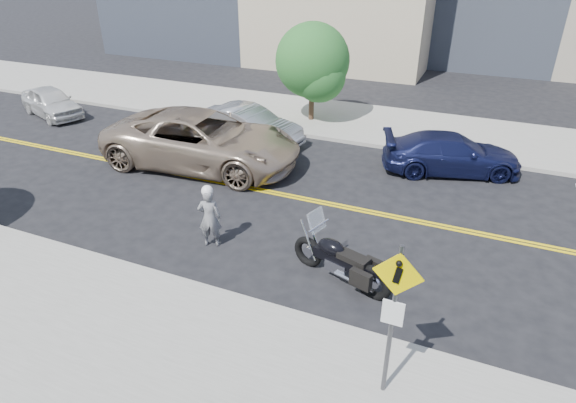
{
  "coord_description": "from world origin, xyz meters",
  "views": [
    {
      "loc": [
        4.97,
        -12.32,
        7.03
      ],
      "look_at": [
        0.72,
        -2.4,
        1.2
      ],
      "focal_mm": 30.0,
      "sensor_mm": 36.0,
      "label": 1
    }
  ],
  "objects_px": {
    "pedestrian_sign": "(393,309)",
    "suv": "(202,140)",
    "parked_car_white": "(51,102)",
    "motorcyclist": "(209,216)",
    "parked_car_blue": "(451,154)",
    "motorcycle": "(341,252)",
    "parked_car_silver": "(247,126)"
  },
  "relations": [
    {
      "from": "parked_car_white",
      "to": "motorcycle",
      "type": "bearing_deg",
      "value": -91.73
    },
    {
      "from": "pedestrian_sign",
      "to": "motorcyclist",
      "type": "relative_size",
      "value": 1.73
    },
    {
      "from": "parked_car_blue",
      "to": "motorcyclist",
      "type": "bearing_deg",
      "value": 126.25
    },
    {
      "from": "motorcyclist",
      "to": "parked_car_blue",
      "type": "relative_size",
      "value": 0.38
    },
    {
      "from": "parked_car_white",
      "to": "parked_car_silver",
      "type": "relative_size",
      "value": 0.86
    },
    {
      "from": "motorcyclist",
      "to": "parked_car_white",
      "type": "relative_size",
      "value": 0.46
    },
    {
      "from": "suv",
      "to": "parked_car_white",
      "type": "height_order",
      "value": "suv"
    },
    {
      "from": "motorcycle",
      "to": "parked_car_silver",
      "type": "relative_size",
      "value": 0.59
    },
    {
      "from": "motorcycle",
      "to": "parked_car_white",
      "type": "xyz_separation_m",
      "value": [
        -15.82,
        6.5,
        -0.15
      ]
    },
    {
      "from": "motorcycle",
      "to": "parked_car_blue",
      "type": "bearing_deg",
      "value": 95.26
    },
    {
      "from": "suv",
      "to": "motorcycle",
      "type": "bearing_deg",
      "value": -128.84
    },
    {
      "from": "motorcyclist",
      "to": "motorcycle",
      "type": "height_order",
      "value": "motorcyclist"
    },
    {
      "from": "pedestrian_sign",
      "to": "parked_car_white",
      "type": "bearing_deg",
      "value": 151.86
    },
    {
      "from": "motorcyclist",
      "to": "parked_car_white",
      "type": "xyz_separation_m",
      "value": [
        -12.26,
        6.4,
        -0.22
      ]
    },
    {
      "from": "motorcyclist",
      "to": "parked_car_blue",
      "type": "bearing_deg",
      "value": -147.92
    },
    {
      "from": "suv",
      "to": "pedestrian_sign",
      "type": "bearing_deg",
      "value": -136.18
    },
    {
      "from": "motorcyclist",
      "to": "suv",
      "type": "distance_m",
      "value": 5.24
    },
    {
      "from": "motorcyclist",
      "to": "motorcycle",
      "type": "distance_m",
      "value": 3.56
    },
    {
      "from": "suv",
      "to": "motorcyclist",
      "type": "bearing_deg",
      "value": -150.42
    },
    {
      "from": "pedestrian_sign",
      "to": "suv",
      "type": "bearing_deg",
      "value": 138.22
    },
    {
      "from": "suv",
      "to": "parked_car_blue",
      "type": "distance_m",
      "value": 8.6
    },
    {
      "from": "motorcycle",
      "to": "suv",
      "type": "relative_size",
      "value": 0.38
    },
    {
      "from": "motorcycle",
      "to": "parked_car_silver",
      "type": "xyz_separation_m",
      "value": [
        -6.03,
        6.91,
        -0.06
      ]
    },
    {
      "from": "motorcycle",
      "to": "parked_car_white",
      "type": "bearing_deg",
      "value": 175.28
    },
    {
      "from": "pedestrian_sign",
      "to": "motorcycle",
      "type": "height_order",
      "value": "pedestrian_sign"
    },
    {
      "from": "pedestrian_sign",
      "to": "parked_car_white",
      "type": "height_order",
      "value": "pedestrian_sign"
    },
    {
      "from": "motorcyclist",
      "to": "suv",
      "type": "bearing_deg",
      "value": -78.36
    },
    {
      "from": "pedestrian_sign",
      "to": "suv",
      "type": "relative_size",
      "value": 0.44
    },
    {
      "from": "parked_car_silver",
      "to": "parked_car_white",
      "type": "bearing_deg",
      "value": 99.64
    },
    {
      "from": "parked_car_silver",
      "to": "parked_car_blue",
      "type": "xyz_separation_m",
      "value": [
        7.64,
        0.42,
        -0.06
      ]
    },
    {
      "from": "pedestrian_sign",
      "to": "parked_car_silver",
      "type": "distance_m",
      "value": 12.52
    },
    {
      "from": "suv",
      "to": "parked_car_silver",
      "type": "distance_m",
      "value": 2.51
    }
  ]
}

